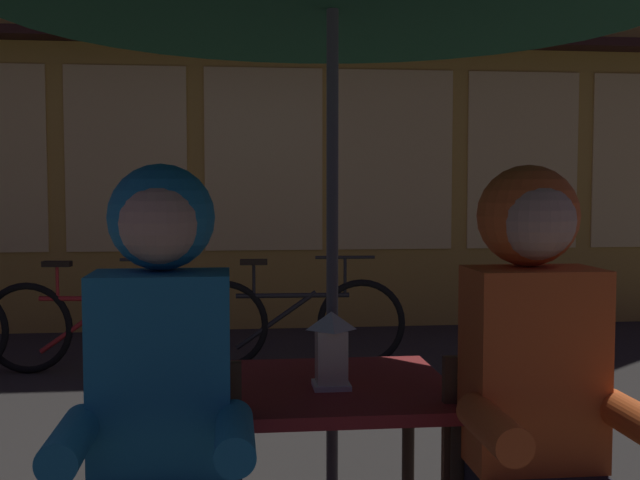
{
  "coord_description": "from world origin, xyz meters",
  "views": [
    {
      "loc": [
        -0.3,
        -2.39,
        1.34
      ],
      "look_at": [
        0.0,
        0.34,
        1.16
      ],
      "focal_mm": 44.65,
      "sensor_mm": 36.0,
      "label": 1
    }
  ],
  "objects_px": {
    "bicycle_third": "(292,322)",
    "person_left_hooded": "(161,388)",
    "cafe_table": "(332,416)",
    "lantern": "(331,348)",
    "bicycle_second": "(97,326)",
    "person_right_hooded": "(536,378)"
  },
  "relations": [
    {
      "from": "lantern",
      "to": "bicycle_third",
      "type": "xyz_separation_m",
      "value": [
        0.15,
        3.48,
        -0.51
      ]
    },
    {
      "from": "cafe_table",
      "to": "person_left_hooded",
      "type": "bearing_deg",
      "value": -138.43
    },
    {
      "from": "person_right_hooded",
      "to": "bicycle_second",
      "type": "distance_m",
      "value": 4.24
    },
    {
      "from": "bicycle_third",
      "to": "person_right_hooded",
      "type": "bearing_deg",
      "value": -84.9
    },
    {
      "from": "person_right_hooded",
      "to": "lantern",
      "type": "bearing_deg",
      "value": 142.9
    },
    {
      "from": "lantern",
      "to": "bicycle_second",
      "type": "height_order",
      "value": "lantern"
    },
    {
      "from": "bicycle_second",
      "to": "bicycle_third",
      "type": "relative_size",
      "value": 1.0
    },
    {
      "from": "bicycle_second",
      "to": "bicycle_third",
      "type": "distance_m",
      "value": 1.41
    },
    {
      "from": "lantern",
      "to": "bicycle_second",
      "type": "bearing_deg",
      "value": 109.98
    },
    {
      "from": "lantern",
      "to": "person_right_hooded",
      "type": "distance_m",
      "value": 0.61
    },
    {
      "from": "cafe_table",
      "to": "bicycle_second",
      "type": "relative_size",
      "value": 0.44
    },
    {
      "from": "person_right_hooded",
      "to": "bicycle_second",
      "type": "bearing_deg",
      "value": 114.52
    },
    {
      "from": "lantern",
      "to": "person_right_hooded",
      "type": "xyz_separation_m",
      "value": [
        0.49,
        -0.37,
        -0.01
      ]
    },
    {
      "from": "lantern",
      "to": "bicycle_second",
      "type": "xyz_separation_m",
      "value": [
        -1.26,
        3.46,
        -0.51
      ]
    },
    {
      "from": "cafe_table",
      "to": "person_left_hooded",
      "type": "relative_size",
      "value": 0.53
    },
    {
      "from": "lantern",
      "to": "person_left_hooded",
      "type": "bearing_deg",
      "value": -141.76
    },
    {
      "from": "person_left_hooded",
      "to": "person_right_hooded",
      "type": "distance_m",
      "value": 0.96
    },
    {
      "from": "person_left_hooded",
      "to": "bicycle_third",
      "type": "height_order",
      "value": "person_left_hooded"
    },
    {
      "from": "cafe_table",
      "to": "lantern",
      "type": "distance_m",
      "value": 0.23
    },
    {
      "from": "bicycle_third",
      "to": "person_left_hooded",
      "type": "bearing_deg",
      "value": -99.11
    },
    {
      "from": "lantern",
      "to": "bicycle_third",
      "type": "bearing_deg",
      "value": 87.59
    },
    {
      "from": "cafe_table",
      "to": "person_right_hooded",
      "type": "bearing_deg",
      "value": -41.57
    }
  ]
}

